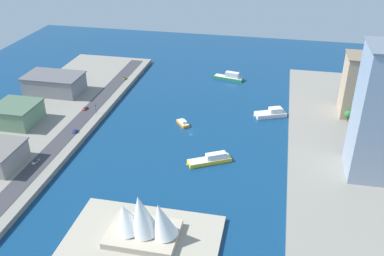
{
  "coord_description": "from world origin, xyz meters",
  "views": [
    {
      "loc": [
        -50.98,
        237.75,
        135.0
      ],
      "look_at": [
        -1.92,
        4.8,
        5.15
      ],
      "focal_mm": 39.95,
      "sensor_mm": 36.0,
      "label": 1
    }
  ],
  "objects_px": {
    "pickup_red": "(85,108)",
    "opera_landmark": "(143,221)",
    "ferry_green_doubledeck": "(230,77)",
    "sedan_silver": "(36,162)",
    "terminal_long_green": "(17,114)",
    "hatchback_blue": "(75,131)",
    "traffic_light_waterfront": "(96,108)",
    "taxi_yellow_cab": "(124,78)",
    "water_taxi_orange": "(183,123)",
    "warehouse_low_gray": "(54,83)",
    "ferry_yellow_fast": "(211,159)",
    "apartment_midrise_tan": "(368,86)",
    "ferry_white_commuter": "(271,113)"
  },
  "relations": [
    {
      "from": "ferry_yellow_fast",
      "to": "ferry_white_commuter",
      "type": "xyz_separation_m",
      "value": [
        -31.13,
        -66.19,
        0.24
      ]
    },
    {
      "from": "warehouse_low_gray",
      "to": "apartment_midrise_tan",
      "type": "bearing_deg",
      "value": -177.91
    },
    {
      "from": "sedan_silver",
      "to": "hatchback_blue",
      "type": "bearing_deg",
      "value": -99.04
    },
    {
      "from": "ferry_yellow_fast",
      "to": "ferry_green_doubledeck",
      "type": "xyz_separation_m",
      "value": [
        5.67,
        -127.28,
        0.53
      ]
    },
    {
      "from": "apartment_midrise_tan",
      "to": "water_taxi_orange",
      "type": "bearing_deg",
      "value": 16.11
    },
    {
      "from": "terminal_long_green",
      "to": "hatchback_blue",
      "type": "height_order",
      "value": "terminal_long_green"
    },
    {
      "from": "ferry_yellow_fast",
      "to": "apartment_midrise_tan",
      "type": "height_order",
      "value": "apartment_midrise_tan"
    },
    {
      "from": "ferry_white_commuter",
      "to": "hatchback_blue",
      "type": "height_order",
      "value": "ferry_white_commuter"
    },
    {
      "from": "ferry_yellow_fast",
      "to": "terminal_long_green",
      "type": "xyz_separation_m",
      "value": [
        131.44,
        -16.02,
        7.85
      ]
    },
    {
      "from": "ferry_green_doubledeck",
      "to": "sedan_silver",
      "type": "distance_m",
      "value": 177.43
    },
    {
      "from": "pickup_red",
      "to": "opera_landmark",
      "type": "relative_size",
      "value": 0.16
    },
    {
      "from": "ferry_yellow_fast",
      "to": "terminal_long_green",
      "type": "bearing_deg",
      "value": -6.95
    },
    {
      "from": "terminal_long_green",
      "to": "traffic_light_waterfront",
      "type": "height_order",
      "value": "terminal_long_green"
    },
    {
      "from": "ferry_white_commuter",
      "to": "traffic_light_waterfront",
      "type": "xyz_separation_m",
      "value": [
        117.77,
        26.92,
        5.37
      ]
    },
    {
      "from": "ferry_green_doubledeck",
      "to": "ferry_white_commuter",
      "type": "xyz_separation_m",
      "value": [
        -36.8,
        61.09,
        -0.29
      ]
    },
    {
      "from": "ferry_green_doubledeck",
      "to": "pickup_red",
      "type": "relative_size",
      "value": 5.11
    },
    {
      "from": "hatchback_blue",
      "to": "traffic_light_waterfront",
      "type": "height_order",
      "value": "traffic_light_waterfront"
    },
    {
      "from": "pickup_red",
      "to": "taxi_yellow_cab",
      "type": "distance_m",
      "value": 59.39
    },
    {
      "from": "apartment_midrise_tan",
      "to": "sedan_silver",
      "type": "bearing_deg",
      "value": 28.42
    },
    {
      "from": "pickup_red",
      "to": "opera_landmark",
      "type": "distance_m",
      "value": 136.93
    },
    {
      "from": "traffic_light_waterfront",
      "to": "sedan_silver",
      "type": "bearing_deg",
      "value": 82.54
    },
    {
      "from": "taxi_yellow_cab",
      "to": "traffic_light_waterfront",
      "type": "height_order",
      "value": "traffic_light_waterfront"
    },
    {
      "from": "apartment_midrise_tan",
      "to": "terminal_long_green",
      "type": "relative_size",
      "value": 1.52
    },
    {
      "from": "terminal_long_green",
      "to": "ferry_yellow_fast",
      "type": "bearing_deg",
      "value": 173.05
    },
    {
      "from": "hatchback_blue",
      "to": "traffic_light_waterfront",
      "type": "bearing_deg",
      "value": -95.32
    },
    {
      "from": "apartment_midrise_tan",
      "to": "pickup_red",
      "type": "distance_m",
      "value": 192.69
    },
    {
      "from": "terminal_long_green",
      "to": "sedan_silver",
      "type": "distance_m",
      "value": 55.72
    },
    {
      "from": "terminal_long_green",
      "to": "taxi_yellow_cab",
      "type": "relative_size",
      "value": 6.21
    },
    {
      "from": "ferry_white_commuter",
      "to": "taxi_yellow_cab",
      "type": "height_order",
      "value": "ferry_white_commuter"
    },
    {
      "from": "water_taxi_orange",
      "to": "warehouse_low_gray",
      "type": "height_order",
      "value": "warehouse_low_gray"
    },
    {
      "from": "water_taxi_orange",
      "to": "taxi_yellow_cab",
      "type": "bearing_deg",
      "value": -44.16
    },
    {
      "from": "water_taxi_orange",
      "to": "hatchback_blue",
      "type": "distance_m",
      "value": 69.89
    },
    {
      "from": "ferry_white_commuter",
      "to": "terminal_long_green",
      "type": "bearing_deg",
      "value": 17.15
    },
    {
      "from": "water_taxi_orange",
      "to": "ferry_white_commuter",
      "type": "distance_m",
      "value": 62.39
    },
    {
      "from": "ferry_yellow_fast",
      "to": "apartment_midrise_tan",
      "type": "bearing_deg",
      "value": -140.69
    },
    {
      "from": "sedan_silver",
      "to": "opera_landmark",
      "type": "distance_m",
      "value": 88.0
    },
    {
      "from": "warehouse_low_gray",
      "to": "traffic_light_waterfront",
      "type": "bearing_deg",
      "value": 148.13
    },
    {
      "from": "sedan_silver",
      "to": "traffic_light_waterfront",
      "type": "height_order",
      "value": "traffic_light_waterfront"
    },
    {
      "from": "terminal_long_green",
      "to": "sedan_silver",
      "type": "xyz_separation_m",
      "value": [
        -36.26,
        41.92,
        -5.62
      ]
    },
    {
      "from": "pickup_red",
      "to": "sedan_silver",
      "type": "relative_size",
      "value": 1.02
    },
    {
      "from": "pickup_red",
      "to": "taxi_yellow_cab",
      "type": "bearing_deg",
      "value": -97.38
    },
    {
      "from": "ferry_yellow_fast",
      "to": "pickup_red",
      "type": "distance_m",
      "value": 106.14
    },
    {
      "from": "ferry_white_commuter",
      "to": "terminal_long_green",
      "type": "xyz_separation_m",
      "value": [
        162.57,
        50.17,
        7.61
      ]
    },
    {
      "from": "water_taxi_orange",
      "to": "opera_landmark",
      "type": "height_order",
      "value": "opera_landmark"
    },
    {
      "from": "taxi_yellow_cab",
      "to": "traffic_light_waterfront",
      "type": "xyz_separation_m",
      "value": [
        -2.45,
        63.26,
        3.42
      ]
    },
    {
      "from": "hatchback_blue",
      "to": "taxi_yellow_cab",
      "type": "bearing_deg",
      "value": -90.09
    },
    {
      "from": "terminal_long_green",
      "to": "opera_landmark",
      "type": "relative_size",
      "value": 0.87
    },
    {
      "from": "taxi_yellow_cab",
      "to": "opera_landmark",
      "type": "xyz_separation_m",
      "value": [
        -70.6,
        171.06,
        6.92
      ]
    },
    {
      "from": "terminal_long_green",
      "to": "pickup_red",
      "type": "height_order",
      "value": "terminal_long_green"
    },
    {
      "from": "warehouse_low_gray",
      "to": "taxi_yellow_cab",
      "type": "distance_m",
      "value": 55.67
    }
  ]
}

